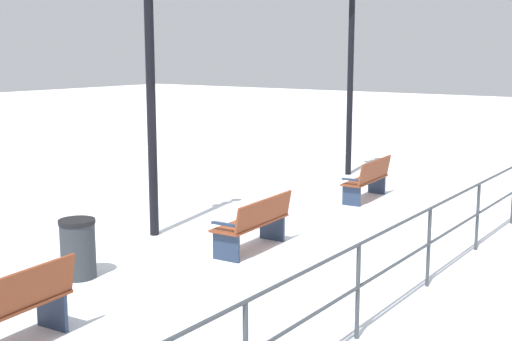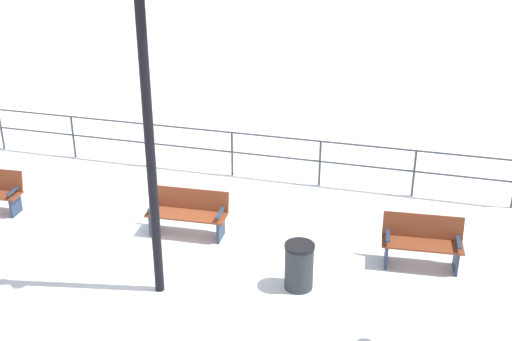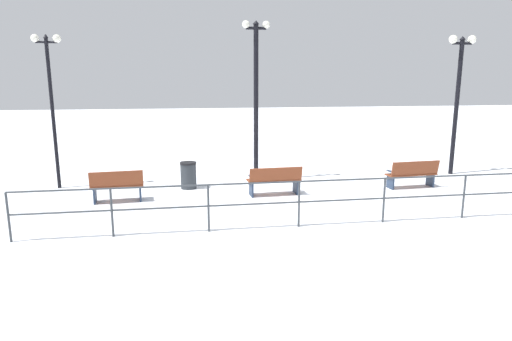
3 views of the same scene
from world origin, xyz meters
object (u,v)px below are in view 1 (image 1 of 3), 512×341
(bench_second, at_px, (255,223))
(trash_bin, at_px, (78,248))
(bench_third, at_px, (12,308))
(lamppost_middle, at_px, (150,50))
(lamppost_near, at_px, (351,50))
(bench_nearest, at_px, (369,178))

(bench_second, distance_m, trash_bin, 2.78)
(bench_second, bearing_deg, bench_third, 87.08)
(trash_bin, bearing_deg, bench_third, 123.28)
(bench_second, height_order, bench_third, bench_third)
(bench_third, height_order, lamppost_middle, lamppost_middle)
(bench_third, distance_m, lamppost_middle, 5.37)
(lamppost_near, relative_size, lamppost_middle, 0.93)
(lamppost_near, distance_m, trash_bin, 9.81)
(bench_nearest, bearing_deg, lamppost_near, -58.43)
(bench_second, relative_size, trash_bin, 1.91)
(lamppost_middle, distance_m, trash_bin, 3.60)
(bench_second, distance_m, bench_third, 4.44)
(bench_third, bearing_deg, bench_second, -94.47)
(lamppost_middle, height_order, trash_bin, lamppost_middle)
(lamppost_middle, bearing_deg, bench_second, -173.28)
(bench_nearest, distance_m, lamppost_middle, 5.67)
(lamppost_near, bearing_deg, bench_nearest, 125.71)
(bench_nearest, xyz_separation_m, bench_third, (-0.22, 8.89, 0.01))
(bench_second, relative_size, lamppost_middle, 0.31)
(bench_second, height_order, lamppost_middle, lamppost_middle)
(bench_nearest, distance_m, lamppost_near, 4.06)
(bench_nearest, distance_m, bench_second, 4.45)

